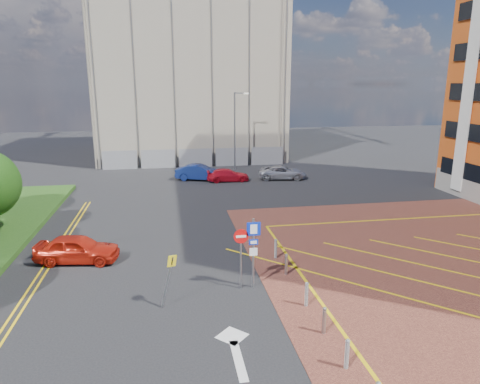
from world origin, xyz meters
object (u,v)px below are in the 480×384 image
object	(u,v)px
sign_cluster	(249,247)
car_silver_back	(282,172)
warning_sign	(169,274)
car_blue_back	(200,172)
car_red_back	(228,175)
car_red_left	(77,249)
lamp_back	(235,128)

from	to	relation	value
sign_cluster	car_silver_back	xyz separation A→B (m)	(7.39, 21.54, -1.33)
warning_sign	car_blue_back	world-z (taller)	warning_sign
sign_cluster	car_red_back	world-z (taller)	sign_cluster
warning_sign	car_red_left	size ratio (longest dim) A/B	0.55
warning_sign	car_red_back	bearing A→B (deg)	76.09
car_blue_back	car_silver_back	distance (m)	7.82
lamp_back	sign_cluster	bearing A→B (deg)	-97.97
car_silver_back	sign_cluster	bearing A→B (deg)	169.16
lamp_back	warning_sign	size ratio (longest dim) A/B	3.56
lamp_back	car_blue_back	world-z (taller)	lamp_back
lamp_back	car_silver_back	bearing A→B (deg)	-56.63
lamp_back	car_silver_back	xyz separation A→B (m)	(3.61, -5.48, -3.73)
car_silver_back	warning_sign	bearing A→B (deg)	162.52
sign_cluster	car_red_left	distance (m)	9.18
sign_cluster	car_silver_back	world-z (taller)	sign_cluster
warning_sign	car_blue_back	size ratio (longest dim) A/B	0.51
car_blue_back	car_red_back	bearing A→B (deg)	-91.49
lamp_back	car_silver_back	size ratio (longest dim) A/B	1.77
car_red_back	car_silver_back	world-z (taller)	car_silver_back
car_blue_back	car_silver_back	size ratio (longest dim) A/B	0.99
sign_cluster	car_red_left	world-z (taller)	sign_cluster
sign_cluster	warning_sign	size ratio (longest dim) A/B	1.42
car_red_left	car_blue_back	distance (m)	19.61
sign_cluster	warning_sign	bearing A→B (deg)	-162.19
lamp_back	car_blue_back	distance (m)	7.22
car_red_back	car_blue_back	bearing A→B (deg)	70.28
car_red_left	car_blue_back	size ratio (longest dim) A/B	0.93
car_blue_back	warning_sign	bearing A→B (deg)	-169.12
sign_cluster	car_silver_back	bearing A→B (deg)	71.06
lamp_back	warning_sign	xyz separation A→B (m)	(-7.23, -28.12, -2.93)
sign_cluster	car_red_back	bearing A→B (deg)	84.30
warning_sign	car_blue_back	xyz separation A→B (m)	(3.07, 23.48, -0.70)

